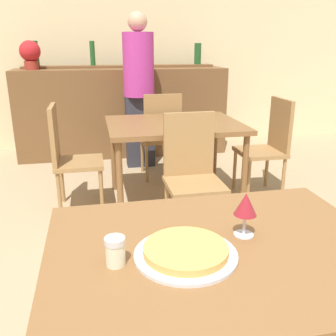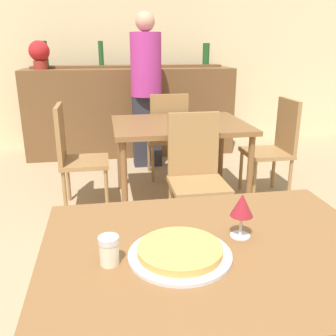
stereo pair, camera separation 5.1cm
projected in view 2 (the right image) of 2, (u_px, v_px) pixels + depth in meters
name	position (u px, v px, depth m)	size (l,w,h in m)	color
wall_back	(126.00, 42.00, 5.02)	(8.00, 0.05, 2.80)	beige
dining_table_near	(214.00, 266.00, 1.27)	(1.14, 0.86, 0.73)	brown
dining_table_far	(179.00, 131.00, 3.25)	(1.14, 0.90, 0.73)	brown
bar_counter	(131.00, 112.00, 4.82)	(2.60, 0.56, 1.08)	brown
bar_back_shelf	(130.00, 63.00, 4.76)	(2.39, 0.24, 0.32)	brown
chair_far_side_front	(196.00, 169.00, 2.72)	(0.40, 0.40, 0.91)	olive
chair_far_side_back	(168.00, 132.00, 3.87)	(0.40, 0.40, 0.91)	olive
chair_far_side_left	(74.00, 152.00, 3.15)	(0.40, 0.40, 0.91)	olive
chair_far_side_right	(276.00, 143.00, 3.44)	(0.40, 0.40, 0.91)	olive
pizza_tray	(180.00, 252.00, 1.18)	(0.33, 0.33, 0.04)	silver
cheese_shaker	(109.00, 250.00, 1.14)	(0.06, 0.06, 0.09)	beige
person_standing	(146.00, 86.00, 4.18)	(0.34, 0.34, 1.70)	#2D2D38
wine_glass	(242.00, 206.00, 1.28)	(0.08, 0.08, 0.16)	silver
potted_plant	(39.00, 53.00, 4.37)	(0.24, 0.24, 0.33)	maroon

